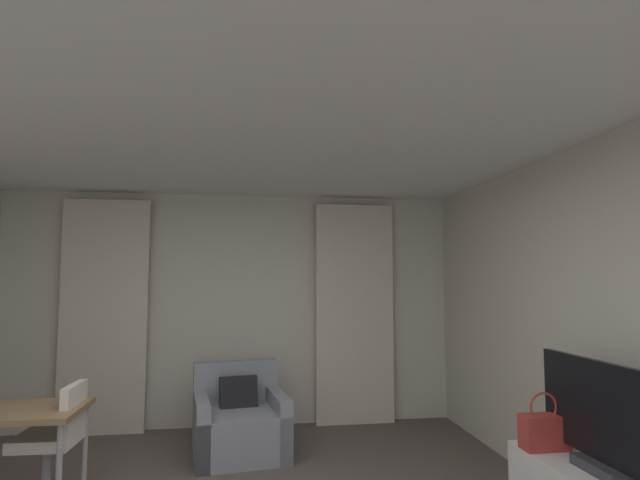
# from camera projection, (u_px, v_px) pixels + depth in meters

# --- Properties ---
(wall_window) EXTENTS (5.12, 0.06, 2.60)m
(wall_window) POSITION_uv_depth(u_px,v_px,m) (234.00, 308.00, 5.60)
(wall_window) COLOR beige
(wall_window) RESTS_ON ground
(ceiling) EXTENTS (5.12, 6.12, 0.06)m
(ceiling) POSITION_uv_depth(u_px,v_px,m) (221.00, 98.00, 2.71)
(ceiling) COLOR white
(ceiling) RESTS_ON wall_left
(curtain_left_panel) EXTENTS (0.90, 0.06, 2.50)m
(curtain_left_panel) POSITION_uv_depth(u_px,v_px,m) (104.00, 315.00, 5.27)
(curtain_left_panel) COLOR beige
(curtain_left_panel) RESTS_ON ground
(curtain_right_panel) EXTENTS (0.90, 0.06, 2.50)m
(curtain_right_panel) POSITION_uv_depth(u_px,v_px,m) (355.00, 312.00, 5.66)
(curtain_right_panel) COLOR beige
(curtain_right_panel) RESTS_ON ground
(armchair) EXTENTS (0.95, 0.96, 0.81)m
(armchair) POSITION_uv_depth(u_px,v_px,m) (239.00, 424.00, 4.63)
(armchair) COLOR gray
(armchair) RESTS_ON ground
(desk_chair) EXTENTS (0.48, 0.48, 0.88)m
(desk_chair) POSITION_uv_depth(u_px,v_px,m) (53.00, 455.00, 3.47)
(desk_chair) COLOR gray
(desk_chair) RESTS_ON ground
(tv_flatscreen) EXTENTS (0.20, 1.06, 0.63)m
(tv_flatscreen) POSITION_uv_depth(u_px,v_px,m) (603.00, 420.00, 2.83)
(tv_flatscreen) COLOR #333338
(tv_flatscreen) RESTS_ON tv_console
(handbag_primary) EXTENTS (0.30, 0.14, 0.37)m
(handbag_primary) POSITION_uv_depth(u_px,v_px,m) (544.00, 430.00, 3.21)
(handbag_primary) COLOR #B73833
(handbag_primary) RESTS_ON tv_console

